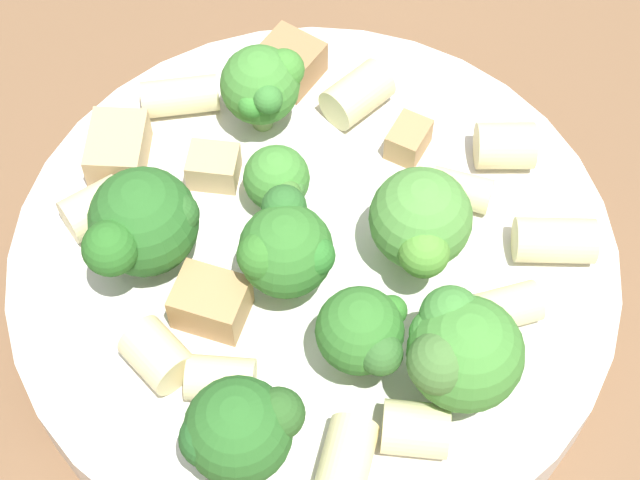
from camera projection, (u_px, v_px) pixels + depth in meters
name	position (u px, v px, depth m)	size (l,w,h in m)	color
ground_plane	(320.00, 293.00, 0.41)	(2.00, 2.00, 0.00)	brown
pasta_bowl	(320.00, 270.00, 0.40)	(0.22, 0.22, 0.03)	silver
broccoli_floret_0	(269.00, 85.00, 0.40)	(0.03, 0.03, 0.04)	#84AD60
broccoli_floret_1	(246.00, 431.00, 0.33)	(0.04, 0.03, 0.04)	#93B766
broccoli_floret_2	(429.00, 227.00, 0.37)	(0.04, 0.04, 0.04)	#9EC175
broccoli_floret_3	(284.00, 181.00, 0.39)	(0.02, 0.03, 0.03)	#93B766
broccoli_floret_4	(292.00, 249.00, 0.36)	(0.03, 0.04, 0.04)	#84AD60
broccoli_floret_5	(466.00, 350.00, 0.34)	(0.04, 0.04, 0.05)	#9EC175
broccoli_floret_6	(147.00, 233.00, 0.37)	(0.04, 0.04, 0.04)	#93B766
broccoli_floret_7	(370.00, 333.00, 0.35)	(0.03, 0.03, 0.04)	#93B766
rigatoni_0	(511.00, 146.00, 0.40)	(0.02, 0.02, 0.02)	beige
rigatoni_1	(164.00, 355.00, 0.36)	(0.02, 0.02, 0.02)	beige
rigatoni_2	(228.00, 379.00, 0.35)	(0.02, 0.02, 0.02)	beige
rigatoni_3	(101.00, 209.00, 0.39)	(0.02, 0.02, 0.02)	beige
rigatoni_4	(562.00, 245.00, 0.38)	(0.02, 0.02, 0.03)	beige
rigatoni_5	(363.00, 94.00, 0.42)	(0.02, 0.02, 0.03)	beige
rigatoni_6	(467.00, 190.00, 0.40)	(0.01, 0.01, 0.02)	beige
rigatoni_7	(186.00, 96.00, 0.42)	(0.01, 0.01, 0.03)	beige
rigatoni_8	(354.00, 457.00, 0.34)	(0.02, 0.02, 0.02)	beige
rigatoni_9	(423.00, 429.00, 0.34)	(0.02, 0.02, 0.02)	beige
rigatoni_10	(508.00, 309.00, 0.37)	(0.01, 0.01, 0.03)	beige
chicken_chunk_0	(217.00, 302.00, 0.37)	(0.02, 0.02, 0.02)	tan
chicken_chunk_1	(415.00, 139.00, 0.41)	(0.02, 0.01, 0.01)	tan
chicken_chunk_2	(220.00, 167.00, 0.40)	(0.02, 0.02, 0.01)	tan
chicken_chunk_3	(295.00, 62.00, 0.43)	(0.02, 0.02, 0.02)	#A87A4C
chicken_chunk_4	(124.00, 149.00, 0.41)	(0.03, 0.02, 0.02)	tan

